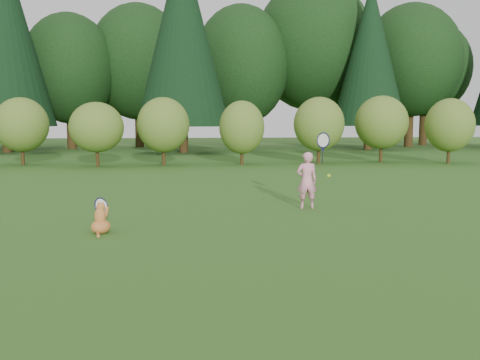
{
  "coord_description": "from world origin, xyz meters",
  "views": [
    {
      "loc": [
        -0.83,
        -8.87,
        1.77
      ],
      "look_at": [
        0.2,
        0.8,
        0.7
      ],
      "focal_mm": 40.0,
      "sensor_mm": 36.0,
      "label": 1
    }
  ],
  "objects": [
    {
      "name": "shrub_row",
      "position": [
        0.0,
        13.0,
        1.4
      ],
      "size": [
        28.0,
        3.0,
        2.8
      ],
      "primitive_type": null,
      "color": "olive",
      "rests_on": "ground"
    },
    {
      "name": "child",
      "position": [
        1.68,
        1.72,
        0.61
      ],
      "size": [
        0.64,
        0.4,
        1.73
      ],
      "rotation": [
        0.0,
        0.0,
        3.13
      ],
      "color": "pink",
      "rests_on": "ground"
    },
    {
      "name": "woodland_backdrop",
      "position": [
        0.0,
        23.0,
        7.5
      ],
      "size": [
        48.0,
        10.0,
        15.0
      ],
      "primitive_type": null,
      "color": "black",
      "rests_on": "ground"
    },
    {
      "name": "ground",
      "position": [
        0.0,
        0.0,
        0.0
      ],
      "size": [
        100.0,
        100.0,
        0.0
      ],
      "primitive_type": "plane",
      "color": "#285718",
      "rests_on": "ground"
    },
    {
      "name": "tennis_ball",
      "position": [
        1.58,
        -0.24,
        0.87
      ],
      "size": [
        0.06,
        0.06,
        0.06
      ],
      "color": "#A4C617",
      "rests_on": "ground"
    },
    {
      "name": "cat",
      "position": [
        -2.15,
        -0.31,
        0.26
      ],
      "size": [
        0.45,
        0.77,
        0.68
      ],
      "rotation": [
        0.0,
        0.0,
        -0.26
      ],
      "color": "#BA6123",
      "rests_on": "ground"
    }
  ]
}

